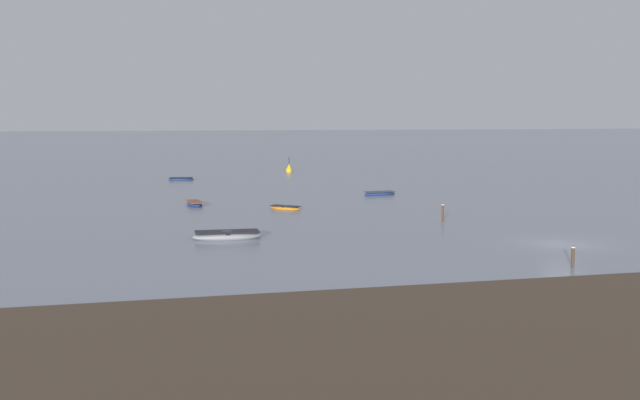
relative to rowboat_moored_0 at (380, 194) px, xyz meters
The scene contains 9 objects.
ground_plane 32.16m from the rowboat_moored_0, 87.19° to the right, with size 800.00×800.00×0.00m, color gray.
rowboat_moored_0 is the anchor object (origin of this frame).
rowboat_moored_1 20.00m from the rowboat_moored_0, 166.06° to the right, with size 1.59×3.59×0.55m.
rowboat_moored_2 15.38m from the rowboat_moored_0, 140.83° to the right, with size 2.77×2.67×0.45m.
rowboat_moored_3 30.34m from the rowboat_moored_0, 128.28° to the left, with size 3.22×1.21×0.50m.
rowboat_moored_5 31.09m from the rowboat_moored_0, 127.42° to the right, with size 4.64×1.71×0.73m.
channel_buoy 34.58m from the rowboat_moored_0, 94.14° to the left, with size 0.90×0.90×2.30m.
mooring_post_left 39.08m from the rowboat_moored_0, 92.95° to the right, with size 0.22×0.22×1.31m.
mooring_post_right 20.49m from the rowboat_moored_0, 94.62° to the right, with size 0.22×0.22×1.54m.
Camera 1 is at (-26.62, -43.15, 8.13)m, focal length 43.07 mm.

